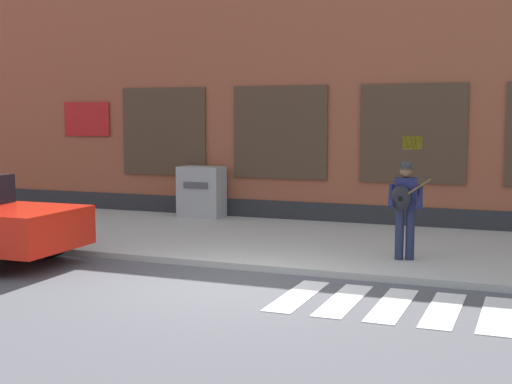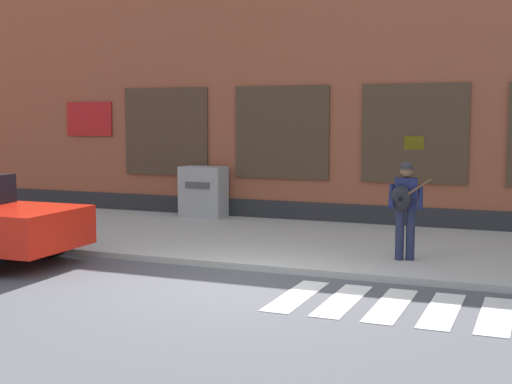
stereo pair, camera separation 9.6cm
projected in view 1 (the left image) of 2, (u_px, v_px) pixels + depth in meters
The scene contains 6 objects.
ground_plane at pixel (236, 287), 10.83m from camera, with size 160.00×160.00×0.00m, color #4C4C51.
sidewalk at pixel (309, 243), 14.27m from camera, with size 28.00×5.27×0.12m.
building_backdrop at pixel (365, 63), 18.14m from camera, with size 28.00×4.06×7.89m.
crosswalk at pixel (470, 313), 9.37m from camera, with size 5.20×1.90×0.01m.
busker at pixel (405, 204), 12.18m from camera, with size 0.75×0.60×1.69m.
utility_box at pixel (202, 192), 17.49m from camera, with size 1.09×0.65×1.25m.
Camera 1 is at (4.21, -9.76, 2.57)m, focal length 50.00 mm.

